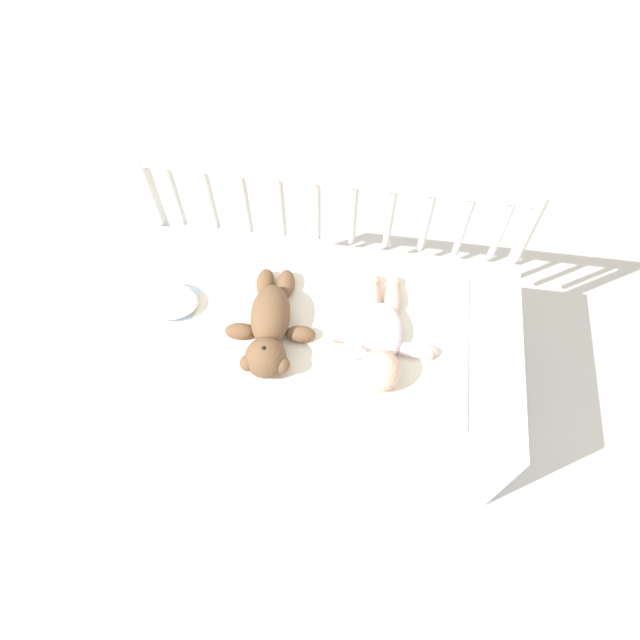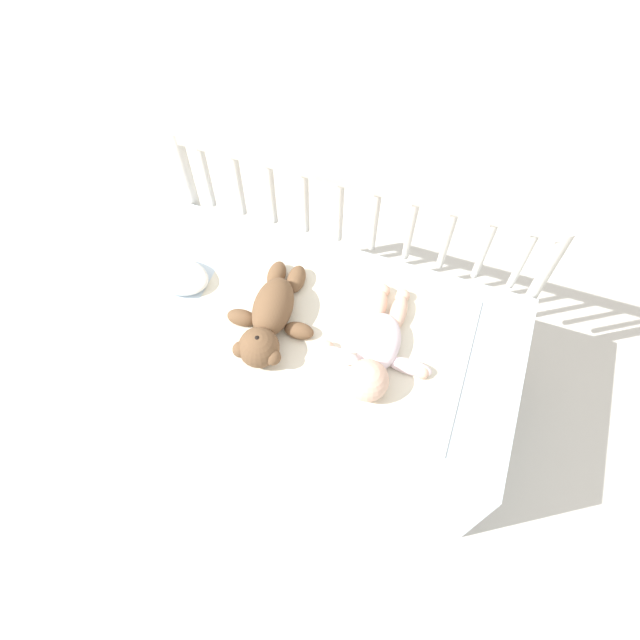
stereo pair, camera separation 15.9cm
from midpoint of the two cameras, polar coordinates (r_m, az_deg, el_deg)
name	(u,v)px [view 2 (the right image)]	position (r m, az deg, el deg)	size (l,w,h in m)	color
ground_plane	(320,394)	(2.07, 2.20, -7.65)	(12.00, 12.00, 0.00)	silver
crib_mattress	(320,366)	(1.85, 2.45, -4.85)	(1.16, 0.63, 0.47)	silver
crib_rail	(356,228)	(1.77, 6.23, 8.91)	(1.16, 0.04, 0.76)	beige
blanket	(329,332)	(1.64, 3.66, -1.42)	(0.80, 0.50, 0.01)	silver
teddy_bear	(270,318)	(1.60, -2.24, -0.04)	(0.26, 0.37, 0.12)	brown
baby	(376,350)	(1.58, 8.53, -3.27)	(0.32, 0.39, 0.11)	white
small_pillow	(176,275)	(1.74, -11.70, 4.21)	(0.21, 0.13, 0.06)	white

